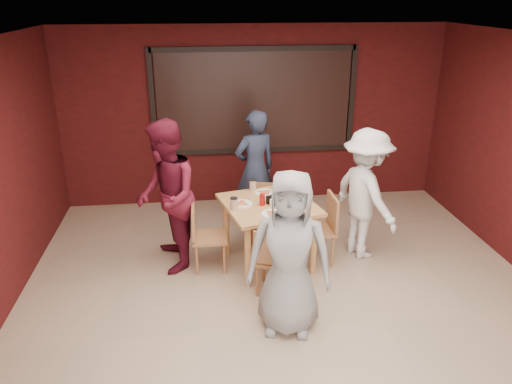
{
  "coord_description": "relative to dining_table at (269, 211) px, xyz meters",
  "views": [
    {
      "loc": [
        -0.89,
        -4.21,
        3.23
      ],
      "look_at": [
        -0.23,
        1.33,
        0.99
      ],
      "focal_mm": 35.0,
      "sensor_mm": 36.0,
      "label": 1
    }
  ],
  "objects": [
    {
      "name": "floor",
      "position": [
        0.07,
        -1.33,
        -0.73
      ],
      "size": [
        7.0,
        7.0,
        0.0
      ],
      "primitive_type": "plane",
      "color": "tan",
      "rests_on": "ground"
    },
    {
      "name": "window_blinds",
      "position": [
        0.07,
        2.12,
        0.92
      ],
      "size": [
        3.0,
        0.02,
        1.5
      ],
      "primitive_type": "cube",
      "color": "black"
    },
    {
      "name": "dining_table",
      "position": [
        0.0,
        0.0,
        0.0
      ],
      "size": [
        1.28,
        1.28,
        0.99
      ],
      "color": "tan",
      "rests_on": "floor"
    },
    {
      "name": "chair_front",
      "position": [
        -0.05,
        -0.7,
        -0.26
      ],
      "size": [
        0.52,
        0.52,
        0.83
      ],
      "color": "#A66E40",
      "rests_on": "floor"
    },
    {
      "name": "chair_back",
      "position": [
        0.06,
        0.69,
        -0.28
      ],
      "size": [
        0.47,
        0.47,
        0.8
      ],
      "color": "#A66E40",
      "rests_on": "floor"
    },
    {
      "name": "chair_left",
      "position": [
        -0.81,
        -0.02,
        -0.24
      ],
      "size": [
        0.42,
        0.42,
        0.85
      ],
      "color": "#A66E40",
      "rests_on": "floor"
    },
    {
      "name": "chair_right",
      "position": [
        0.68,
        -0.02,
        -0.22
      ],
      "size": [
        0.44,
        0.44,
        0.9
      ],
      "color": "#A66E40",
      "rests_on": "floor"
    },
    {
      "name": "diner_front",
      "position": [
        0.01,
        -1.32,
        0.13
      ],
      "size": [
        0.94,
        0.73,
        1.71
      ],
      "primitive_type": "imported",
      "rotation": [
        0.0,
        0.0,
        -0.24
      ],
      "color": "#949494",
      "rests_on": "floor"
    },
    {
      "name": "diner_back",
      "position": [
        -0.03,
        1.21,
        0.13
      ],
      "size": [
        0.73,
        0.6,
        1.72
      ],
      "primitive_type": "imported",
      "rotation": [
        0.0,
        0.0,
        3.49
      ],
      "color": "#283148",
      "rests_on": "floor"
    },
    {
      "name": "diner_left",
      "position": [
        -1.23,
        0.09,
        0.21
      ],
      "size": [
        0.83,
        1.0,
        1.88
      ],
      "primitive_type": "imported",
      "rotation": [
        0.0,
        0.0,
        -1.43
      ],
      "color": "maroon",
      "rests_on": "floor"
    },
    {
      "name": "diner_right",
      "position": [
        1.25,
        0.1,
        0.12
      ],
      "size": [
        0.96,
        1.24,
        1.69
      ],
      "primitive_type": "imported",
      "rotation": [
        0.0,
        0.0,
        1.92
      ],
      "color": "white",
      "rests_on": "floor"
    }
  ]
}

